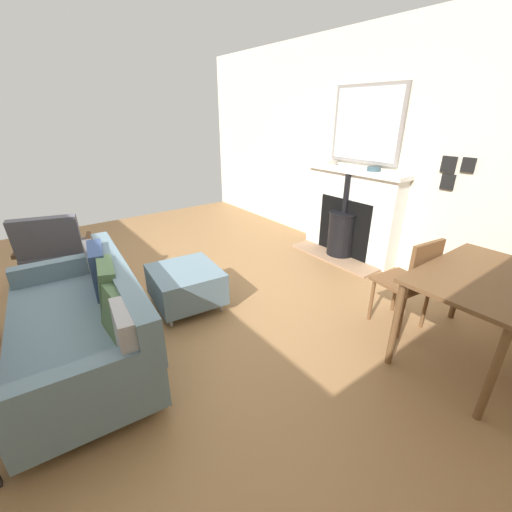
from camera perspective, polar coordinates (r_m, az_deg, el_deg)
ground_plane at (r=3.55m, az=-17.29°, el=-8.10°), size 5.66×6.35×0.01m
wall_left at (r=4.75m, az=15.64°, el=17.57°), size 0.12×6.35×2.73m
fireplace at (r=4.56m, az=15.70°, el=6.38°), size 0.59×1.41×1.15m
mirror_over_mantel at (r=4.48m, az=18.52°, el=20.69°), size 0.04×0.97×0.90m
mantel_bowl_near at (r=4.68m, az=13.16°, el=15.43°), size 0.12×0.12×0.05m
mantel_bowl_far at (r=4.31m, az=19.64°, el=13.99°), size 0.16×0.16×0.05m
sofa at (r=2.84m, az=-27.20°, el=-10.13°), size 1.00×1.79×0.80m
ottoman at (r=3.33m, az=-12.00°, el=-4.72°), size 0.69×0.72×0.40m
armchair_accent at (r=4.09m, az=-31.57°, el=1.28°), size 0.80×0.74×0.86m
dining_table at (r=2.89m, az=34.52°, el=-4.47°), size 1.13×0.74×0.74m
dining_chair_near_fireplace at (r=3.10m, az=25.31°, el=-3.48°), size 0.45×0.45×0.86m
photo_gallery_row at (r=3.99m, az=30.91°, el=12.50°), size 0.02×0.32×0.34m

